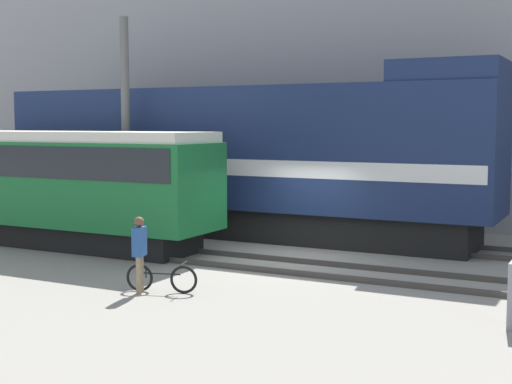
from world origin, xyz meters
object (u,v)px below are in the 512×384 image
bicycle (162,278)px  person (139,247)px  streetcar (53,180)px  utility_pole_left (126,128)px  freight_locomotive (241,158)px

bicycle → person: (-0.39, -0.26, 0.70)m
streetcar → utility_pole_left: size_ratio=1.52×
streetcar → utility_pole_left: utility_pole_left is taller
freight_locomotive → bicycle: (2.34, -7.88, -2.22)m
streetcar → person: 7.24m
streetcar → utility_pole_left: (1.10, 2.14, 1.54)m
freight_locomotive → utility_pole_left: size_ratio=2.39×
person → bicycle: bearing=33.7°
streetcar → utility_pole_left: 2.86m
streetcar → bicycle: size_ratio=6.74×
freight_locomotive → bicycle: bearing=-73.5°
person → streetcar: bearing=147.5°
bicycle → utility_pole_left: bearing=132.9°
freight_locomotive → bicycle: freight_locomotive is taller
bicycle → utility_pole_left: (-5.34, 5.74, 3.19)m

